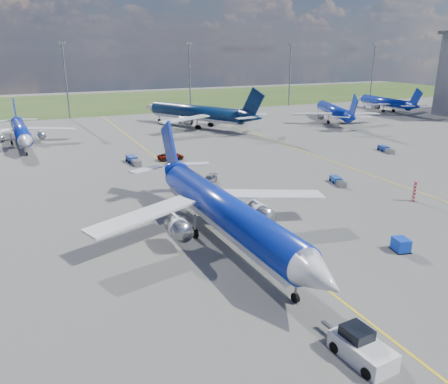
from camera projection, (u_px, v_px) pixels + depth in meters
name	position (u px, v px, depth m)	size (l,w,h in m)	color
ground	(288.00, 259.00, 44.76)	(400.00, 400.00, 0.00)	#535350
grass_strip	(86.00, 103.00, 174.54)	(400.00, 80.00, 0.01)	#2D4719
taxiway_lines	(194.00, 186.00, 68.80)	(60.25, 160.00, 0.02)	yellow
floodlight_masts	(131.00, 75.00, 139.95)	(202.20, 0.50, 22.70)	slate
warning_post	(415.00, 191.00, 61.43)	(0.50, 0.50, 3.00)	red
bg_jet_nnw	(23.00, 145.00, 97.85)	(25.86, 33.94, 8.89)	#0B24A2
bg_jet_n	(196.00, 127.00, 121.10)	(32.97, 43.28, 11.33)	#081F44
bg_jet_ne	(333.00, 122.00, 128.86)	(27.37, 35.93, 9.41)	#0B24A2
bg_jet_ene	(384.00, 111.00, 151.64)	(25.72, 33.76, 8.84)	#0B24A2
main_airliner	(224.00, 242.00, 48.83)	(31.29, 41.07, 10.76)	#0B24A2
pushback_tug	(361.00, 348.00, 30.18)	(2.72, 6.40, 2.14)	silver
uld_container	(401.00, 245.00, 46.43)	(1.41, 1.76, 1.41)	#0D36C0
service_car_b	(171.00, 156.00, 84.66)	(2.37, 5.13, 1.43)	#999999
service_car_c	(210.00, 179.00, 70.26)	(1.60, 3.94, 1.14)	#999999
baggage_tug_w	(338.00, 181.00, 69.69)	(2.28, 4.52, 0.98)	#1A449D
baggage_tug_c	(133.00, 160.00, 82.20)	(1.81, 5.55, 1.23)	navy
baggage_tug_e	(385.00, 149.00, 91.61)	(2.24, 4.89, 1.06)	navy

